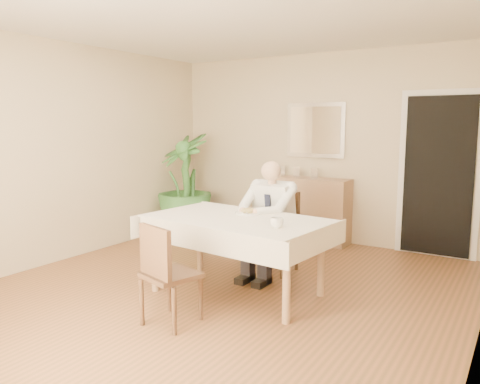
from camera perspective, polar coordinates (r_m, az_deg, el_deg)
The scene contains 17 objects.
room at distance 4.44m, azimuth -2.40°, elevation 3.92°, with size 5.00×5.02×2.60m.
doorway at distance 6.22m, azimuth 23.03°, elevation 1.76°, with size 0.96×0.07×2.10m.
mirror at distance 6.64m, azimuth 9.17°, elevation 7.45°, with size 0.86×0.04×0.76m.
dining_table at distance 4.48m, azimuth -0.42°, elevation -4.20°, with size 1.82×1.19×0.75m.
chair_far at distance 5.27m, azimuth 4.73°, elevation -4.16°, with size 0.48×0.48×0.90m.
chair_near at distance 3.87m, azimuth -9.17°, elevation -9.33°, with size 0.50×0.50×0.85m.
seated_man at distance 4.98m, azimuth 3.24°, elevation -2.67°, with size 0.48×0.72×1.24m.
plate at distance 4.65m, azimuth 0.99°, elevation -2.58°, with size 0.26×0.26×0.02m, color white.
food at distance 4.65m, azimuth 1.00°, elevation -2.31°, with size 0.14×0.14×0.06m, color olive.
knife at distance 4.58m, azimuth 1.04°, elevation -2.54°, with size 0.01×0.01×0.13m, color silver.
fork at distance 4.62m, azimuth 0.19°, elevation -2.44°, with size 0.01×0.01×0.13m, color silver.
coffee_mug at distance 4.04m, azimuth 4.51°, elevation -3.75°, with size 0.11×0.11×0.09m, color white.
sideboard at distance 6.61m, azimuth 8.44°, elevation -2.15°, with size 1.12×0.38×0.89m, color #956F4A.
photo_frame_left at distance 6.79m, azimuth 5.15°, elevation 2.60°, with size 0.10×0.02×0.14m, color silver.
photo_frame_center at distance 6.66m, azimuth 6.89°, elevation 2.46°, with size 0.10×0.02×0.14m, color silver.
photo_frame_right at distance 6.52m, azimuth 9.04°, elevation 2.29°, with size 0.10×0.02×0.14m, color silver.
potted_palm at distance 7.03m, azimuth -6.76°, elevation 0.99°, with size 0.84×0.84×1.50m, color #2D5F26.
Camera 1 is at (2.49, -3.65, 1.64)m, focal length 35.00 mm.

